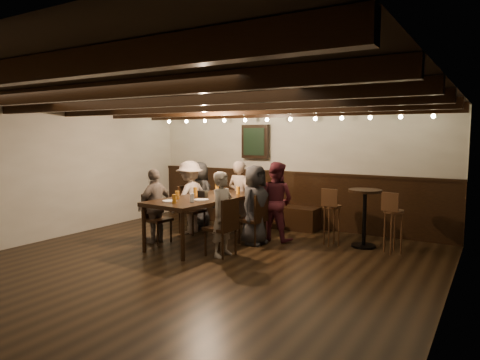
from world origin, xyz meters
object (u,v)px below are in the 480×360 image
Objects in this scene: dining_table at (205,201)px; chair_left_near at (191,219)px; person_bench_centre at (240,197)px; person_left_near at (190,197)px; bar_stool_right at (393,231)px; person_left_far at (155,206)px; high_top_table at (365,209)px; chair_right_far at (222,238)px; person_right_far at (223,214)px; chair_right_near at (253,228)px; bar_stool_left at (331,224)px; chair_left_far at (157,228)px; person_bench_right at (276,201)px; person_bench_left at (199,195)px; person_right_near at (255,205)px.

dining_table is 0.97m from chair_left_near.
dining_table is 1.60× the size of person_bench_centre.
bar_stool_right is at bearing 102.18° from person_left_near.
high_top_table is (3.24, 1.57, -0.01)m from person_left_far.
person_left_near reaches higher than person_left_far.
chair_right_far is 0.39m from person_right_far.
chair_right_far is 0.66× the size of person_left_near.
bar_stool_left is (1.21, 0.57, 0.10)m from chair_right_near.
chair_left_far is 0.87× the size of bar_stool_left.
person_left_far reaches higher than chair_right_near.
chair_left_near is at bearing 15.53° from person_bench_right.
high_top_table is at bearing -162.89° from person_bench_right.
chair_right_far is 0.65× the size of person_bench_right.
chair_right_far is (1.37, -1.00, -0.00)m from chair_left_near.
dining_table is 0.88m from person_left_far.
chair_right_near is at bearing 164.46° from person_bench_left.
person_bench_centre is (0.08, 1.05, -0.05)m from dining_table.
chair_left_far is 3.59m from high_top_table.
person_left_near is at bearing -168.01° from high_top_table.
bar_stool_right is at bearing 23.20° from dining_table.
person_right_far is at bearing -178.01° from chair_right_near.
person_right_near is at bearing 141.34° from person_bench_centre.
person_bench_centre is 1.43× the size of high_top_table.
person_bench_centre reaches higher than dining_table.
bar_stool_right is (0.50, -0.16, -0.27)m from high_top_table.
bar_stool_left is at bearing -59.76° from person_right_near.
chair_left_near reaches higher than chair_left_far.
person_left_near is 0.90m from person_left_far.
chair_left_far is 1.72m from person_bench_centre.
chair_right_near is at bearing 0.04° from chair_right_far.
bar_stool_left is at bearing -175.68° from person_bench_left.
person_right_far is at bearing 90.00° from chair_left_far.
person_left_far is at bearing -1.95° from chair_left_near.
bar_stool_right is (2.18, 0.63, -0.32)m from person_right_near.
person_bench_left is 1.36m from person_left_far.
person_bench_centre is 1.41× the size of bar_stool_left.
person_bench_right is (0.96, 0.83, -0.04)m from dining_table.
bar_stool_right is (3.71, 1.42, 0.11)m from chair_left_far.
chair_right_far is at bearing 178.05° from person_right_near.
chair_left_far is at bearing -154.58° from bar_stool_left.
person_bench_left is 1.36× the size of bar_stool_left.
person_bench_left is 0.98× the size of person_right_near.
chair_left_far is at bearing -145.82° from bar_stool_right.
person_left_far reaches higher than bar_stool_left.
person_bench_left is (-0.15, 0.46, 0.40)m from chair_left_near.
person_right_far is (1.50, -0.11, 0.01)m from person_left_far.
chair_right_near is 1.34m from bar_stool_left.
chair_left_near is 1.03× the size of chair_right_near.
chair_right_far is 0.92× the size of bar_stool_left.
dining_table is 2.53× the size of chair_right_near.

